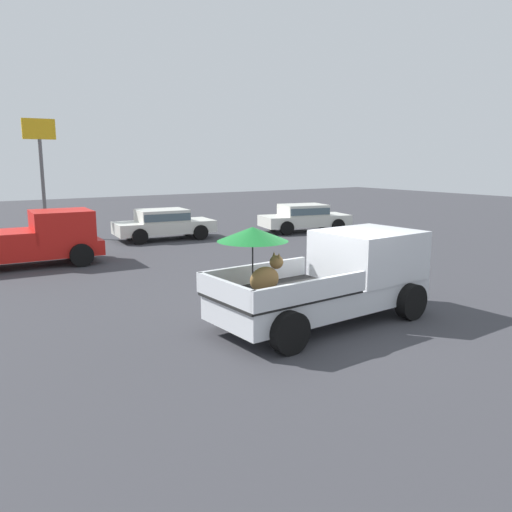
{
  "coord_description": "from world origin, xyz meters",
  "views": [
    {
      "loc": [
        -7.12,
        -8.23,
        3.5
      ],
      "look_at": [
        -0.12,
        2.44,
        1.1
      ],
      "focal_mm": 36.25,
      "sensor_mm": 36.0,
      "label": 1
    }
  ],
  "objects": [
    {
      "name": "pickup_truck_main",
      "position": [
        0.38,
        0.03,
        0.98
      ],
      "size": [
        5.14,
        2.46,
        2.2
      ],
      "rotation": [
        0.0,
        0.0,
        0.05
      ],
      "color": "black",
      "rests_on": "ground"
    },
    {
      "name": "motel_sign",
      "position": [
        -2.29,
        16.68,
        3.69
      ],
      "size": [
        1.4,
        0.16,
        5.26
      ],
      "color": "#59595B",
      "rests_on": "ground"
    },
    {
      "name": "pickup_truck_red",
      "position": [
        -4.08,
        9.96,
        0.87
      ],
      "size": [
        4.9,
        2.4,
        1.8
      ],
      "rotation": [
        0.0,
        0.0,
        -0.06
      ],
      "color": "black",
      "rests_on": "ground"
    },
    {
      "name": "parked_sedan_near",
      "position": [
        8.62,
        11.49,
        0.74
      ],
      "size": [
        4.58,
        2.66,
        1.33
      ],
      "rotation": [
        0.0,
        0.0,
        -0.22
      ],
      "color": "black",
      "rests_on": "ground"
    },
    {
      "name": "ground_plane",
      "position": [
        0.0,
        0.0,
        0.0
      ],
      "size": [
        80.0,
        80.0,
        0.0
      ],
      "primitive_type": "plane",
      "color": "#38383D"
    },
    {
      "name": "parked_sedan_far",
      "position": [
        1.87,
        12.91,
        0.74
      ],
      "size": [
        4.45,
        2.29,
        1.33
      ],
      "rotation": [
        0.0,
        0.0,
        -0.1
      ],
      "color": "black",
      "rests_on": "ground"
    }
  ]
}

